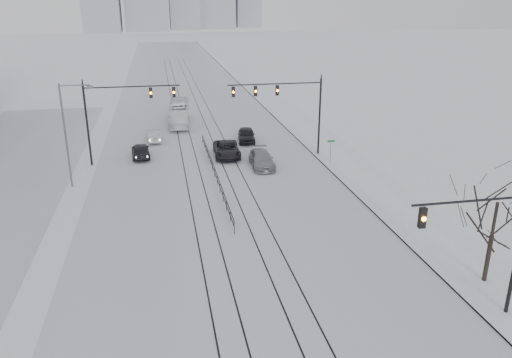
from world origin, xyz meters
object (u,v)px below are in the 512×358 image
Objects in this scene: bare_tree at (496,211)px; sedan_nb_far at (246,135)px; sedan_nb_right at (262,159)px; box_truck at (179,113)px; traffic_mast_near at (491,238)px; sedan_sb_outer at (154,136)px; sedan_sb_inner at (141,151)px; sedan_nb_front at (227,149)px.

bare_tree is 33.78m from sedan_nb_far.
box_truck is at bearing 111.79° from sedan_nb_right.
traffic_mast_near is 3.85m from bare_tree.
sedan_nb_right reaches higher than sedan_sb_outer.
sedan_sb_outer is at bearing -106.16° from sedan_sb_inner.
sedan_sb_inner is at bearing 157.44° from sedan_nb_right.
traffic_mast_near is 1.58× the size of sedan_sb_inner.
sedan_nb_front is 4.95m from sedan_nb_right.
sedan_sb_inner is at bearing 75.50° from box_truck.
sedan_nb_far is at bearing 164.90° from sedan_sb_outer.
sedan_sb_inner is 14.95m from box_truck.
sedan_nb_front is 0.54× the size of box_truck.
sedan_nb_far reaches higher than sedan_nb_front.
box_truck is at bearing 109.66° from bare_tree.
sedan_nb_far is at bearing 128.58° from box_truck.
traffic_mast_near reaches higher than sedan_nb_front.
sedan_nb_right is (10.32, -11.50, 0.06)m from sedan_sb_outer.
sedan_sb_outer is 0.41× the size of box_truck.
sedan_nb_right is at bearing -83.23° from sedan_nb_far.
sedan_sb_outer is at bearing 71.16° from box_truck.
sedan_nb_far is (0.14, 9.33, 0.03)m from sedan_nb_right.
box_truck is at bearing 132.44° from sedan_nb_far.
traffic_mast_near is 36.23m from sedan_nb_far.
sedan_nb_front reaches higher than sedan_nb_right.
sedan_sb_outer is (-16.23, 37.75, -3.87)m from traffic_mast_near.
sedan_nb_front is at bearing 167.38° from sedan_sb_inner.
sedan_nb_right is at bearing 102.68° from traffic_mast_near.
sedan_nb_front is 1.07× the size of sedan_nb_right.
sedan_sb_inner is at bearing -153.80° from sedan_nb_far.
bare_tree is at bearing 51.24° from traffic_mast_near.
bare_tree reaches higher than sedan_nb_front.
box_truck is (-7.11, 10.22, 0.65)m from sedan_nb_far.
sedan_nb_front is at bearing 108.52° from box_truck.
traffic_mast_near is 47.67m from box_truck.
sedan_nb_front is 1.20× the size of sedan_nb_far.
sedan_nb_far is at bearing 104.10° from bare_tree.
sedan_nb_front is at bearing 131.49° from sedan_sb_outer.
sedan_nb_far is at bearing 91.31° from sedan_nb_right.
sedan_sb_inner is 0.80× the size of sedan_nb_front.
sedan_nb_right is at bearing 109.69° from bare_tree.
bare_tree reaches higher than box_truck.
sedan_nb_far reaches higher than sedan_sb_inner.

